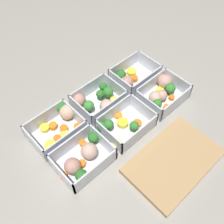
# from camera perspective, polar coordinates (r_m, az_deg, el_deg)

# --- Properties ---
(ground_plane) EXTENTS (4.00, 4.00, 0.00)m
(ground_plane) POSITION_cam_1_polar(r_m,az_deg,el_deg) (0.89, 0.00, -0.81)
(ground_plane) COLOR gray
(container_near_left) EXTENTS (0.17, 0.12, 0.06)m
(container_near_left) POSITION_cam_1_polar(r_m,az_deg,el_deg) (0.98, 3.92, 7.58)
(container_near_left) COLOR silver
(container_near_left) RESTS_ON ground_plane
(container_near_center) EXTENTS (0.16, 0.14, 0.06)m
(container_near_center) POSITION_cam_1_polar(r_m,az_deg,el_deg) (0.90, -3.04, 2.54)
(container_near_center) COLOR silver
(container_near_center) RESTS_ON ground_plane
(container_near_right) EXTENTS (0.17, 0.13, 0.06)m
(container_near_right) POSITION_cam_1_polar(r_m,az_deg,el_deg) (0.86, -11.31, -2.54)
(container_near_right) COLOR silver
(container_near_right) RESTS_ON ground_plane
(container_far_left) EXTENTS (0.16, 0.13, 0.06)m
(container_far_left) POSITION_cam_1_polar(r_m,az_deg,el_deg) (0.94, 10.90, 4.16)
(container_far_left) COLOR silver
(container_far_left) RESTS_ON ground_plane
(container_far_center) EXTENTS (0.17, 0.13, 0.06)m
(container_far_center) POSITION_cam_1_polar(r_m,az_deg,el_deg) (0.84, 2.25, -2.89)
(container_far_center) COLOR silver
(container_far_center) RESTS_ON ground_plane
(container_far_right) EXTENTS (0.17, 0.12, 0.06)m
(container_far_right) POSITION_cam_1_polar(r_m,az_deg,el_deg) (0.78, -6.37, -9.94)
(container_far_right) COLOR silver
(container_far_right) RESTS_ON ground_plane
(cutting_board) EXTENTS (0.28, 0.18, 0.02)m
(cutting_board) POSITION_cam_1_polar(r_m,az_deg,el_deg) (0.81, 13.24, -10.40)
(cutting_board) COLOR tan
(cutting_board) RESTS_ON ground_plane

